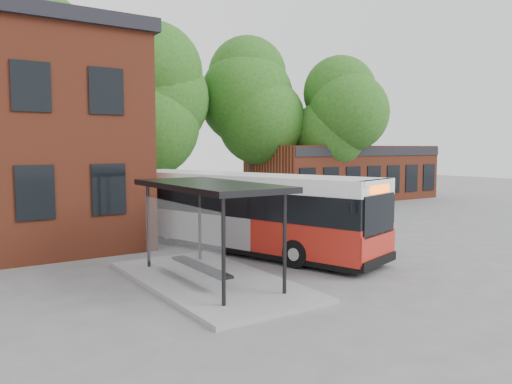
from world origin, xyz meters
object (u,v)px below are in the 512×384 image
bicycle_3 (303,202)px  bicycle_0 (310,205)px  bus_shelter (210,233)px  bicycle_7 (347,199)px  bicycle_4 (333,202)px  city_bus (240,212)px  bicycle_2 (320,204)px  bicycle_5 (336,200)px  bicycle_1 (298,202)px

bicycle_3 → bicycle_0: bearing=133.8°
bus_shelter → bicycle_7: size_ratio=4.03×
bus_shelter → bicycle_4: size_ratio=4.41×
bus_shelter → bicycle_7: bearing=34.5°
bus_shelter → city_bus: (3.15, 3.42, -0.01)m
bicycle_2 → bicycle_5: size_ratio=1.09×
bicycle_0 → bicycle_1: (0.28, 1.52, 0.04)m
bicycle_0 → bicycle_4: bicycle_0 is taller
bicycle_1 → bicycle_4: bicycle_1 is taller
bicycle_4 → bicycle_5: 0.72m
bus_shelter → bicycle_1: size_ratio=4.08×
city_bus → bicycle_4: size_ratio=7.14×
city_bus → bicycle_3: bearing=22.3°
bicycle_0 → bicycle_5: size_ratio=1.07×
city_bus → bicycle_3: size_ratio=6.38×
bus_shelter → bicycle_7: 19.43m
city_bus → bicycle_5: 14.67m
bicycle_1 → bicycle_7: bicycle_7 is taller
city_bus → bicycle_0: size_ratio=6.24×
bicycle_1 → bicycle_3: size_ratio=0.97×
bicycle_0 → bicycle_4: size_ratio=1.15×
bus_shelter → bicycle_4: bearing=36.7°
bicycle_1 → bicycle_7: size_ratio=0.99×
bus_shelter → city_bus: bus_shelter is taller
bus_shelter → bicycle_7: (15.99, 11.00, -0.93)m
bicycle_0 → bicycle_5: bearing=-74.4°
city_bus → bicycle_0: (8.98, 6.66, -0.96)m
bus_shelter → bicycle_3: size_ratio=3.94×
city_bus → bicycle_4: 13.96m
bus_shelter → bicycle_1: 17.01m
bus_shelter → city_bus: bearing=47.3°
bicycle_0 → bicycle_1: bearing=-16.9°
bicycle_2 → bicycle_7: bicycle_7 is taller
bus_shelter → bicycle_5: bearing=36.5°
bicycle_5 → city_bus: bearing=141.9°
bicycle_2 → bicycle_4: bicycle_2 is taller
bicycle_1 → bicycle_5: size_ratio=1.01×
city_bus → bicycle_1: 12.39m
bicycle_3 → bicycle_5: bicycle_3 is taller
bicycle_1 → bicycle_7: bearing=-117.7°
bicycle_2 → bicycle_3: size_ratio=1.05×
bicycle_5 → bicycle_7: bearing=-106.7°
bus_shelter → bicycle_0: (12.13, 10.08, -0.97)m
city_bus → bicycle_4: bearing=15.6°
bicycle_4 → bicycle_7: bearing=-92.2°
bus_shelter → bicycle_5: (15.42, 11.41, -0.94)m
bicycle_0 → bicycle_3: size_ratio=1.02×
bicycle_2 → bicycle_7: (3.15, 0.97, 0.03)m
bicycle_3 → bicycle_7: 3.28m
bus_shelter → bicycle_3: bearing=41.9°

